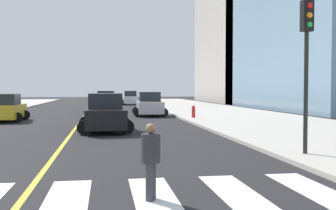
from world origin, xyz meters
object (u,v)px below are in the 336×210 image
(car_silver_fifth, at_px, (149,105))
(traffic_light_near_corner, at_px, (307,47))
(car_black_nearest, at_px, (105,114))
(car_blue_third, at_px, (106,101))
(fire_hydrant, at_px, (194,112))
(car_yellow_second, at_px, (6,109))
(pedestrian_crossing, at_px, (151,158))
(car_white_fourth, at_px, (130,98))

(car_silver_fifth, xyz_separation_m, traffic_light_near_corner, (2.79, -21.40, 2.70))
(car_black_nearest, xyz_separation_m, traffic_light_near_corner, (6.47, -9.42, 2.69))
(car_blue_third, relative_size, traffic_light_near_corner, 0.91)
(car_silver_fifth, xyz_separation_m, fire_hydrant, (2.76, -4.55, -0.36))
(car_yellow_second, bearing_deg, fire_hydrant, -1.09)
(fire_hydrant, bearing_deg, pedestrian_crossing, -104.71)
(pedestrian_crossing, bearing_deg, car_blue_third, 20.13)
(car_yellow_second, xyz_separation_m, car_white_fourth, (10.32, 28.08, 0.02))
(fire_hydrant, bearing_deg, traffic_light_near_corner, -89.90)
(traffic_light_near_corner, bearing_deg, car_black_nearest, -55.51)
(car_black_nearest, height_order, traffic_light_near_corner, traffic_light_near_corner)
(car_blue_third, height_order, pedestrian_crossing, car_blue_third)
(car_blue_third, distance_m, car_silver_fifth, 10.60)
(car_yellow_second, height_order, car_silver_fifth, car_silver_fifth)
(car_yellow_second, xyz_separation_m, fire_hydrant, (13.21, -0.31, -0.32))
(car_yellow_second, height_order, traffic_light_near_corner, traffic_light_near_corner)
(car_black_nearest, xyz_separation_m, car_white_fourth, (3.55, 35.83, -0.03))
(car_black_nearest, distance_m, pedestrian_crossing, 13.66)
(car_yellow_second, bearing_deg, car_blue_third, 64.52)
(car_black_nearest, height_order, pedestrian_crossing, car_black_nearest)
(car_blue_third, relative_size, car_white_fourth, 1.03)
(car_silver_fifth, bearing_deg, car_blue_third, -68.47)
(car_blue_third, bearing_deg, traffic_light_near_corner, 101.09)
(car_silver_fifth, bearing_deg, car_white_fourth, -88.04)
(car_black_nearest, height_order, car_silver_fifth, car_black_nearest)
(car_black_nearest, height_order, car_blue_third, same)
(car_yellow_second, distance_m, car_white_fourth, 29.92)
(car_black_nearest, height_order, fire_hydrant, car_black_nearest)
(car_white_fourth, xyz_separation_m, traffic_light_near_corner, (2.92, -45.25, 2.72))
(car_white_fourth, height_order, fire_hydrant, car_white_fourth)
(traffic_light_near_corner, bearing_deg, pedestrian_crossing, 37.15)
(car_blue_third, relative_size, fire_hydrant, 5.11)
(pedestrian_crossing, height_order, fire_hydrant, pedestrian_crossing)
(car_blue_third, bearing_deg, car_yellow_second, 63.81)
(car_white_fourth, distance_m, fire_hydrant, 28.55)
(car_black_nearest, relative_size, car_silver_fifth, 1.01)
(car_yellow_second, relative_size, traffic_light_near_corner, 0.86)
(car_silver_fifth, distance_m, pedestrian_crossing, 25.76)
(fire_hydrant, bearing_deg, car_white_fourth, 95.82)
(pedestrian_crossing, bearing_deg, fire_hydrant, 4.07)
(car_blue_third, bearing_deg, pedestrian_crossing, 90.91)
(car_white_fourth, height_order, car_silver_fifth, car_silver_fifth)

